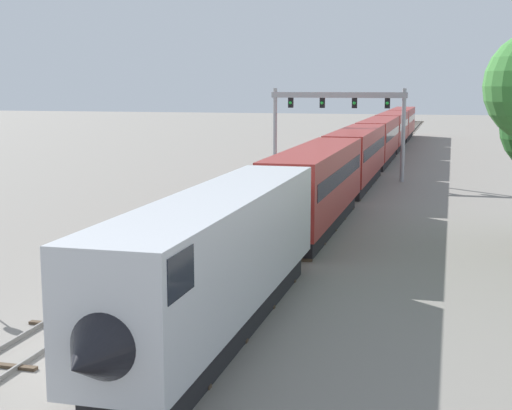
{
  "coord_description": "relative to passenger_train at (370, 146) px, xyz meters",
  "views": [
    {
      "loc": [
        9.61,
        -21.26,
        8.49
      ],
      "look_at": [
        1.0,
        12.0,
        3.0
      ],
      "focal_mm": 53.04,
      "sensor_mm": 36.0,
      "label": 1
    }
  ],
  "objects": [
    {
      "name": "signal_gantry",
      "position": [
        -2.25,
        -5.86,
        3.36
      ],
      "size": [
        12.1,
        0.49,
        8.17
      ],
      "color": "#999BA0",
      "rests_on": "ground"
    },
    {
      "name": "track_main",
      "position": [
        0.0,
        8.16,
        -2.54
      ],
      "size": [
        2.6,
        200.0,
        0.16
      ],
      "color": "slate",
      "rests_on": "ground"
    },
    {
      "name": "ground_plane",
      "position": [
        -2.0,
        -51.84,
        -2.61
      ],
      "size": [
        400.0,
        400.0,
        0.0
      ],
      "primitive_type": "plane",
      "color": "gray"
    },
    {
      "name": "track_near",
      "position": [
        -5.5,
        -11.84,
        -2.54
      ],
      "size": [
        2.6,
        160.0,
        0.16
      ],
      "color": "slate",
      "rests_on": "ground"
    },
    {
      "name": "passenger_train",
      "position": [
        0.0,
        0.0,
        0.0
      ],
      "size": [
        3.04,
        116.45,
        4.8
      ],
      "color": "silver",
      "rests_on": "ground"
    }
  ]
}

